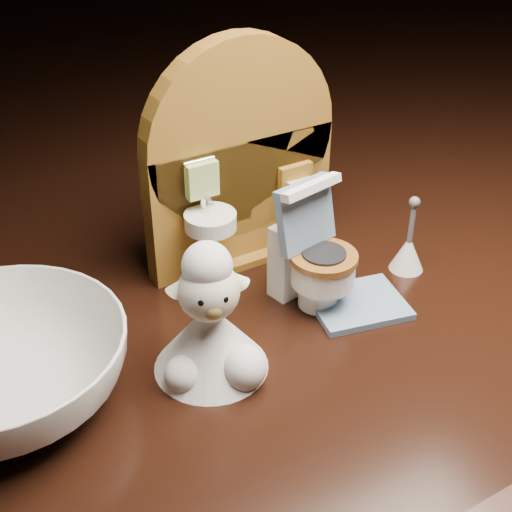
{
  "coord_description": "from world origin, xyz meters",
  "views": [
    {
      "loc": [
        -0.2,
        -0.29,
        0.26
      ],
      "look_at": [
        -0.03,
        -0.0,
        0.05
      ],
      "focal_mm": 50.0,
      "sensor_mm": 36.0,
      "label": 1
    }
  ],
  "objects": [
    {
      "name": "bath_mat",
      "position": [
        0.03,
        -0.02,
        0.0
      ],
      "size": [
        0.06,
        0.06,
        0.0
      ],
      "primitive_type": "cube",
      "rotation": [
        0.0,
        0.0,
        -0.23
      ],
      "color": "slate",
      "rests_on": "ground"
    },
    {
      "name": "backdrop_panel",
      "position": [
        -0.0,
        0.06,
        0.07
      ],
      "size": [
        0.13,
        0.05,
        0.15
      ],
      "color": "brown",
      "rests_on": "ground"
    },
    {
      "name": "toilet_brush",
      "position": [
        0.09,
        -0.01,
        0.01
      ],
      "size": [
        0.02,
        0.02,
        0.05
      ],
      "color": "white",
      "rests_on": "ground"
    },
    {
      "name": "toy_toilet",
      "position": [
        0.01,
        -0.0,
        0.03
      ],
      "size": [
        0.04,
        0.05,
        0.08
      ],
      "rotation": [
        0.0,
        0.0,
        0.19
      ],
      "color": "white",
      "rests_on": "ground"
    },
    {
      "name": "ceramic_bowl",
      "position": [
        -0.17,
        0.01,
        0.02
      ],
      "size": [
        0.16,
        0.16,
        0.04
      ],
      "primitive_type": "imported",
      "rotation": [
        0.0,
        0.0,
        0.32
      ],
      "color": "white",
      "rests_on": "ground"
    },
    {
      "name": "plush_lamb",
      "position": [
        -0.07,
        -0.03,
        0.03
      ],
      "size": [
        0.06,
        0.06,
        0.08
      ],
      "rotation": [
        0.0,
        0.0,
        -0.31
      ],
      "color": "silver",
      "rests_on": "ground"
    }
  ]
}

